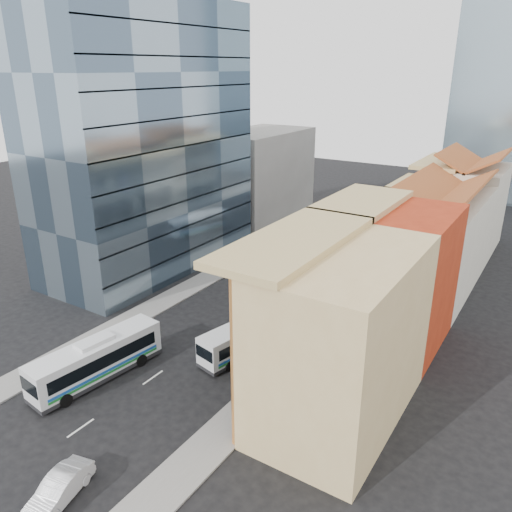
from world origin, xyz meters
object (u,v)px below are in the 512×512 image
Objects in this scene: bus_right at (248,335)px; sedan_left at (60,375)px; office_tower at (144,142)px; bus_left_near at (97,359)px; bus_left_far at (309,245)px; shophouse_tan at (342,338)px; sedan_right at (59,489)px.

bus_right reaches higher than sedan_left.
office_tower is 28.93m from sedan_left.
bus_left_near is 1.15× the size of bus_left_far.
office_tower is 2.75× the size of bus_left_near.
office_tower is (-31.00, 14.00, 9.00)m from shophouse_tan.
shophouse_tan is 21.87m from sedan_left.
office_tower is at bearing 112.22° from sedan_right.
bus_right is (7.76, 9.69, -0.18)m from bus_left_near.
shophouse_tan is at bearing -24.30° from office_tower.
bus_left_far is 0.97× the size of bus_right.
sedan_right is at bearing -122.93° from shophouse_tan.
office_tower is 27.23m from bus_right.
bus_left_near is 33.20m from bus_left_far.
sedan_left is 11.84m from sedan_right.
sedan_left is at bearing -156.72° from shophouse_tan.
bus_right is 18.99m from sedan_right.
shophouse_tan is 19.28m from sedan_right.
bus_left_far is at bearing 94.06° from bus_left_near.
sedan_left is (-9.68, -11.79, -0.82)m from bus_right.
sedan_left is (-19.50, -8.39, -5.26)m from shophouse_tan.
office_tower reaches higher than bus_right.
bus_right is at bearing 160.92° from shophouse_tan.
bus_left_near is 11.96m from sedan_right.
office_tower is at bearing 165.82° from bus_right.
bus_left_near reaches higher than sedan_right.
office_tower is at bearing 130.25° from bus_left_near.
shophouse_tan is 31.59m from bus_left_far.
shophouse_tan is 1.44× the size of bus_right.
bus_left_near reaches higher than bus_right.
bus_right is 15.27m from sedan_left.
bus_left_near is 3.01m from sedan_left.
bus_left_far is (15.00, 12.86, -13.48)m from office_tower.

